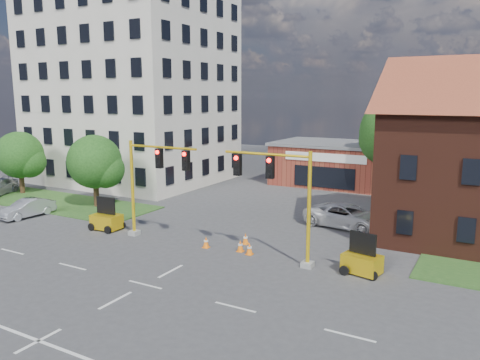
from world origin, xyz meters
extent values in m
plane|color=#3E3E40|center=(0.00, 0.00, 0.00)|extent=(120.00, 120.00, 0.00)
cube|color=#224D1C|center=(-20.00, 10.00, 0.04)|extent=(22.00, 6.00, 0.08)
cube|color=beige|center=(-20.00, 22.00, 10.00)|extent=(18.00, 15.00, 20.00)
cube|color=maroon|center=(0.00, 30.00, 2.00)|extent=(12.00, 8.00, 4.00)
cube|color=#5D5D5F|center=(0.00, 30.00, 4.15)|extent=(12.40, 8.40, 0.30)
cube|color=white|center=(0.00, 25.95, 3.20)|extent=(8.00, 0.10, 0.80)
cube|color=black|center=(0.00, 25.95, 1.30)|extent=(6.00, 0.10, 2.00)
cylinder|color=#372214|center=(6.50, 27.00, 2.03)|extent=(0.44, 0.44, 4.06)
sphere|color=#1C4515|center=(6.50, 27.00, 5.72)|extent=(6.98, 6.98, 6.98)
sphere|color=#1C4515|center=(7.90, 27.30, 4.80)|extent=(4.89, 4.89, 4.89)
cylinder|color=#372214|center=(-14.00, 10.50, 1.33)|extent=(0.44, 0.44, 2.66)
sphere|color=#1C4515|center=(-14.00, 10.50, 3.74)|extent=(4.33, 4.33, 4.33)
sphere|color=#1C4515|center=(-13.13, 10.80, 3.14)|extent=(3.03, 3.03, 3.03)
cylinder|color=#372214|center=(-24.00, 11.00, 1.29)|extent=(0.44, 0.44, 2.57)
sphere|color=#1C4515|center=(-24.00, 11.00, 3.63)|extent=(4.28, 4.28, 4.28)
sphere|color=#1C4515|center=(-23.14, 11.30, 3.04)|extent=(3.00, 3.00, 3.00)
cube|color=gray|center=(-6.00, 6.00, 0.15)|extent=(0.60, 0.60, 0.30)
cylinder|color=yellow|center=(-6.00, 6.00, 3.10)|extent=(0.20, 0.20, 6.20)
cylinder|color=yellow|center=(-3.50, 6.00, 5.90)|extent=(5.00, 0.14, 0.14)
cube|color=black|center=(-3.75, 6.00, 5.20)|extent=(0.40, 0.32, 1.20)
cube|color=black|center=(-1.75, 6.00, 5.20)|extent=(0.40, 0.32, 1.20)
sphere|color=#FF0C07|center=(-3.75, 5.82, 5.60)|extent=(0.24, 0.24, 0.24)
cube|color=gray|center=(6.00, 6.00, 0.15)|extent=(0.60, 0.60, 0.30)
cylinder|color=yellow|center=(6.00, 6.00, 3.10)|extent=(0.20, 0.20, 6.20)
cylinder|color=yellow|center=(3.50, 6.00, 5.90)|extent=(5.00, 0.14, 0.14)
cube|color=black|center=(3.75, 6.00, 5.20)|extent=(0.40, 0.32, 1.20)
cube|color=black|center=(1.75, 6.00, 5.20)|extent=(0.40, 0.32, 1.20)
sphere|color=#FF0C07|center=(3.75, 5.82, 5.60)|extent=(0.24, 0.24, 0.24)
cube|color=yellow|center=(-8.47, 6.05, 0.58)|extent=(1.99, 1.40, 0.95)
cube|color=black|center=(-8.47, 6.05, 1.69)|extent=(1.49, 0.23, 1.16)
cube|color=yellow|center=(8.75, 6.48, 0.56)|extent=(2.05, 1.58, 0.91)
cube|color=black|center=(8.75, 6.48, 1.63)|extent=(1.42, 0.42, 1.12)
cube|color=orange|center=(-0.49, 6.11, 0.02)|extent=(0.38, 0.38, 0.04)
cone|color=orange|center=(-0.49, 6.11, 0.35)|extent=(0.40, 0.40, 0.70)
cylinder|color=white|center=(-0.49, 6.11, 0.42)|extent=(0.27, 0.27, 0.09)
cube|color=orange|center=(1.25, 7.87, 0.02)|extent=(0.38, 0.38, 0.04)
cone|color=orange|center=(1.25, 7.87, 0.35)|extent=(0.40, 0.40, 0.70)
cylinder|color=white|center=(1.25, 7.87, 0.42)|extent=(0.27, 0.27, 0.09)
cube|color=orange|center=(1.65, 6.50, 0.02)|extent=(0.38, 0.38, 0.04)
cone|color=orange|center=(1.65, 6.50, 0.35)|extent=(0.40, 0.40, 0.70)
cylinder|color=white|center=(1.65, 6.50, 0.42)|extent=(0.27, 0.27, 0.09)
cube|color=orange|center=(2.36, 6.29, 0.02)|extent=(0.38, 0.38, 0.04)
cone|color=orange|center=(2.36, 6.29, 0.35)|extent=(0.40, 0.40, 0.70)
cylinder|color=white|center=(2.36, 6.29, 0.42)|extent=(0.27, 0.27, 0.09)
imported|color=silver|center=(5.60, 14.49, 0.81)|extent=(6.19, 3.56, 1.63)
imported|color=#B4B7BC|center=(-16.17, 5.65, 0.68)|extent=(1.72, 4.20, 1.35)
camera|label=1|loc=(14.33, -16.37, 8.98)|focal=35.00mm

